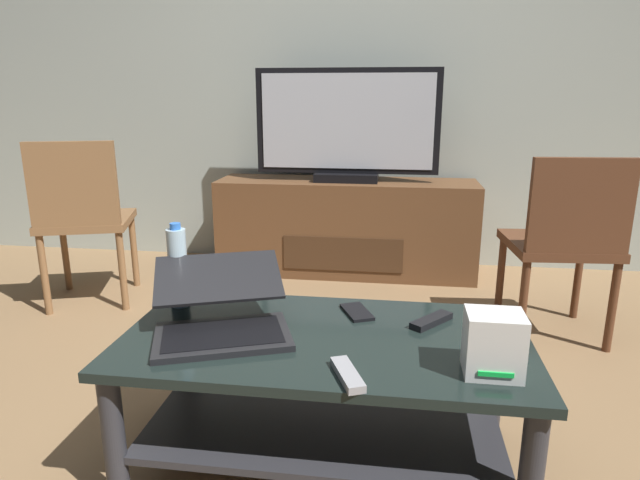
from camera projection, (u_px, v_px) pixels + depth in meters
ground_plane at (283, 447)px, 1.75m from camera, size 7.68×7.68×0.00m
back_wall at (349, 45)px, 3.44m from camera, size 6.40×0.12×2.80m
coffee_table at (325, 376)px, 1.60m from camera, size 1.17×0.61×0.42m
media_cabinet at (346, 227)px, 3.42m from camera, size 1.59×0.42×0.59m
television at (347, 128)px, 3.24m from camera, size 1.10×0.20×0.66m
dining_chair at (565, 238)px, 2.40m from camera, size 0.47×0.47×0.85m
side_chair at (83, 214)px, 2.82m from camera, size 0.55×0.55×0.88m
laptop at (221, 311)px, 1.59m from camera, size 0.49×0.51×0.18m
router_box at (494, 344)px, 1.34m from camera, size 0.14×0.12×0.16m
water_bottle_near at (178, 267)px, 1.76m from camera, size 0.06×0.06×0.28m
cell_phone at (357, 312)px, 1.73m from camera, size 0.12×0.16×0.01m
tv_remote at (431, 321)px, 1.65m from camera, size 0.14×0.15×0.02m
soundbar_remote at (347, 374)px, 1.33m from camera, size 0.10×0.16×0.02m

